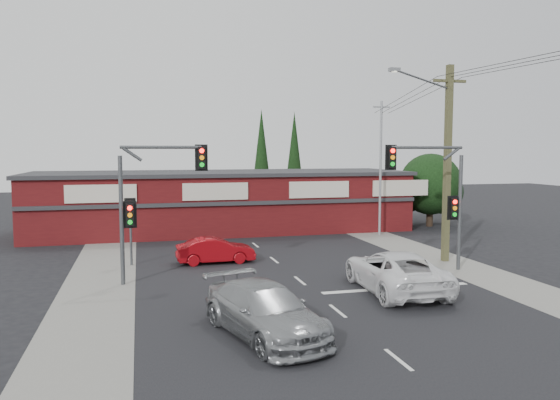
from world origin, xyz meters
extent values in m
plane|color=black|center=(0.00, 0.00, 0.00)|extent=(120.00, 120.00, 0.00)
cube|color=black|center=(0.00, 5.00, 0.01)|extent=(14.00, 70.00, 0.01)
cube|color=gray|center=(-8.50, 5.00, 0.01)|extent=(3.00, 70.00, 0.02)
cube|color=gray|center=(8.50, 5.00, 0.01)|extent=(3.00, 70.00, 0.02)
cube|color=silver|center=(3.50, -1.50, 0.01)|extent=(6.50, 0.35, 0.01)
imported|color=white|center=(3.24, -1.88, 0.83)|extent=(3.12, 6.15, 1.67)
imported|color=#939698|center=(-3.10, -5.79, 0.80)|extent=(3.61, 5.89, 1.60)
imported|color=#97090F|center=(-3.05, 5.56, 0.65)|extent=(3.98, 1.48, 1.30)
cube|color=silver|center=(0.00, -8.62, 0.01)|extent=(0.12, 1.60, 0.01)
cube|color=silver|center=(0.00, -3.93, 0.01)|extent=(0.12, 1.60, 0.01)
cube|color=silver|center=(0.00, 0.76, 0.01)|extent=(0.12, 1.60, 0.01)
cube|color=silver|center=(0.00, 5.45, 0.01)|extent=(0.12, 1.60, 0.01)
cube|color=silver|center=(0.00, 10.14, 0.01)|extent=(0.12, 1.60, 0.01)
cube|color=silver|center=(0.00, 14.83, 0.01)|extent=(0.12, 1.60, 0.01)
cube|color=silver|center=(0.00, 19.52, 0.01)|extent=(0.12, 1.60, 0.01)
cube|color=silver|center=(0.00, 24.21, 0.01)|extent=(0.12, 1.60, 0.01)
cube|color=silver|center=(0.00, 28.90, 0.01)|extent=(0.12, 1.60, 0.01)
cube|color=silver|center=(0.00, 33.59, 0.01)|extent=(0.12, 1.60, 0.01)
cube|color=silver|center=(0.00, 38.28, 0.01)|extent=(0.12, 1.60, 0.01)
cube|color=silver|center=(0.00, 42.97, 0.01)|extent=(0.12, 1.60, 0.01)
cube|color=#480E10|center=(-1.00, 17.00, 2.00)|extent=(26.00, 8.00, 4.00)
cube|color=#2D2D30|center=(-1.00, 17.00, 4.10)|extent=(26.40, 8.40, 0.25)
cube|color=beige|center=(-9.00, 12.95, 3.10)|extent=(4.20, 0.12, 1.10)
cube|color=beige|center=(-2.00, 12.95, 3.10)|extent=(4.20, 0.12, 1.10)
cube|color=beige|center=(5.00, 12.95, 3.10)|extent=(4.20, 0.12, 1.10)
cube|color=beige|center=(11.00, 12.95, 3.10)|extent=(4.20, 0.12, 1.10)
cube|color=#2D2D30|center=(-1.00, 12.90, 2.30)|extent=(26.00, 0.15, 0.25)
cylinder|color=#2D2116|center=(14.50, 15.00, 0.90)|extent=(0.50, 0.50, 1.80)
sphere|color=black|center=(14.50, 15.00, 3.20)|extent=(4.60, 4.60, 4.60)
sphere|color=black|center=(16.00, 16.00, 2.50)|extent=(3.40, 3.40, 3.40)
sphere|color=black|center=(13.20, 16.40, 2.30)|extent=(2.80, 2.80, 2.80)
cylinder|color=#2D2116|center=(3.50, 24.00, 1.00)|extent=(0.24, 0.24, 2.00)
cone|color=black|center=(3.50, 24.00, 5.50)|extent=(1.80, 1.80, 7.50)
cylinder|color=#2D2116|center=(7.00, 26.00, 1.00)|extent=(0.24, 0.24, 2.00)
cone|color=black|center=(7.00, 26.00, 5.50)|extent=(1.80, 1.80, 7.50)
cylinder|color=#47494C|center=(-7.50, 2.00, 2.75)|extent=(0.18, 0.18, 5.50)
cylinder|color=#47494C|center=(-5.80, 2.00, 5.85)|extent=(3.40, 0.14, 0.14)
cylinder|color=#47494C|center=(-6.99, 2.00, 5.55)|extent=(0.82, 0.14, 0.63)
cube|color=black|center=(-4.10, 2.00, 5.40)|extent=(0.32, 0.22, 0.95)
cube|color=black|center=(-4.10, 2.07, 5.40)|extent=(0.55, 0.04, 1.15)
cylinder|color=#FF0C07|center=(-4.10, 1.87, 5.70)|extent=(0.20, 0.06, 0.20)
cylinder|color=orange|center=(-4.10, 1.87, 5.40)|extent=(0.20, 0.06, 0.20)
cylinder|color=#0CE526|center=(-4.10, 1.87, 5.10)|extent=(0.20, 0.06, 0.20)
cube|color=black|center=(-7.15, 2.00, 3.00)|extent=(0.32, 0.22, 0.95)
cube|color=black|center=(-7.15, 2.07, 3.00)|extent=(0.55, 0.04, 1.15)
cylinder|color=#FF0C07|center=(-7.15, 1.87, 3.30)|extent=(0.20, 0.06, 0.20)
cylinder|color=orange|center=(-7.15, 1.87, 3.00)|extent=(0.20, 0.06, 0.20)
cylinder|color=#0CE526|center=(-7.15, 1.87, 2.70)|extent=(0.20, 0.06, 0.20)
cylinder|color=#47494C|center=(8.00, 1.00, 2.75)|extent=(0.18, 0.18, 5.50)
cylinder|color=#47494C|center=(6.20, 1.00, 5.85)|extent=(3.60, 0.14, 0.14)
cylinder|color=#47494C|center=(7.46, 1.00, 5.55)|extent=(0.82, 0.14, 0.63)
cube|color=black|center=(4.40, 1.00, 5.40)|extent=(0.32, 0.22, 0.95)
cube|color=black|center=(4.40, 1.07, 5.40)|extent=(0.55, 0.04, 1.15)
cylinder|color=#FF0C07|center=(4.40, 0.87, 5.70)|extent=(0.20, 0.06, 0.20)
cylinder|color=orange|center=(4.40, 0.87, 5.40)|extent=(0.20, 0.06, 0.20)
cylinder|color=#0CE526|center=(4.40, 0.87, 5.10)|extent=(0.20, 0.06, 0.20)
cube|color=black|center=(7.65, 1.00, 3.00)|extent=(0.32, 0.22, 0.95)
cube|color=black|center=(7.65, 1.07, 3.00)|extent=(0.55, 0.04, 1.15)
cylinder|color=#FF0C07|center=(7.65, 0.87, 3.30)|extent=(0.20, 0.06, 0.20)
cylinder|color=orange|center=(7.65, 0.87, 3.00)|extent=(0.20, 0.06, 0.20)
cylinder|color=#0CE526|center=(7.65, 0.87, 2.70)|extent=(0.20, 0.06, 0.20)
cylinder|color=#47494C|center=(-7.20, 6.00, 1.50)|extent=(0.12, 0.12, 3.00)
cube|color=black|center=(-7.20, 6.00, 2.80)|extent=(0.32, 0.22, 0.95)
cube|color=black|center=(-7.20, 6.07, 2.80)|extent=(0.55, 0.04, 1.15)
cylinder|color=#FF0C07|center=(-7.20, 5.87, 3.10)|extent=(0.20, 0.06, 0.20)
cylinder|color=orange|center=(-7.20, 5.87, 2.80)|extent=(0.20, 0.06, 0.20)
cylinder|color=#0CE526|center=(-7.20, 5.87, 2.50)|extent=(0.20, 0.06, 0.20)
cube|color=brown|center=(8.50, 3.00, 5.00)|extent=(0.30, 0.30, 10.00)
cube|color=brown|center=(8.50, 3.00, 9.20)|extent=(1.80, 0.14, 0.14)
cylinder|color=#47494C|center=(6.90, 2.85, 9.20)|extent=(3.23, 0.39, 0.89)
cube|color=slate|center=(5.30, 2.70, 9.60)|extent=(0.55, 0.25, 0.18)
cylinder|color=silver|center=(5.30, 2.70, 9.50)|extent=(0.28, 0.28, 0.05)
cylinder|color=gray|center=(9.00, 12.00, 4.50)|extent=(0.16, 0.16, 9.00)
cube|color=gray|center=(9.00, 12.00, 8.60)|extent=(1.20, 0.10, 0.10)
cylinder|color=black|center=(8.15, 7.50, 8.80)|extent=(0.73, 9.01, 1.22)
cylinder|color=black|center=(8.75, 7.50, 8.80)|extent=(0.52, 9.00, 1.22)
cylinder|color=black|center=(9.34, 7.50, 8.80)|extent=(0.31, 9.00, 1.22)
camera|label=1|loc=(-6.77, -21.78, 5.70)|focal=35.00mm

